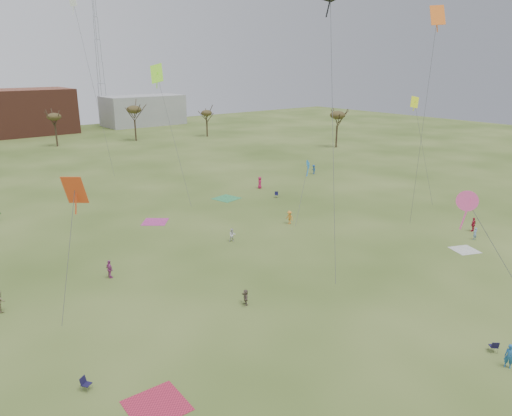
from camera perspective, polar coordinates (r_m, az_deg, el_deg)
ground at (r=40.46m, az=10.93°, el=-11.40°), size 260.00×260.00×0.00m
flyer_near_right at (r=36.28m, az=27.91°, el=-15.31°), size 0.59×0.71×1.65m
spectator_fore_a at (r=61.45m, az=24.43°, el=-1.79°), size 0.99×0.43×1.68m
spectator_fore_b at (r=43.66m, az=-28.16°, el=-9.73°), size 0.74×0.91×1.76m
spectator_fore_c at (r=39.69m, az=-1.25°, el=-10.56°), size 0.87×1.30×1.34m
flyer_mid_b at (r=58.67m, az=4.00°, el=-1.12°), size 0.78×1.15×1.65m
flyer_mid_c at (r=58.70m, az=24.59°, el=-2.79°), size 0.58×0.45×1.42m
spectator_mid_d at (r=46.16m, az=-17.01°, el=-6.97°), size 0.55×1.06×1.73m
spectator_mid_e at (r=52.95m, az=-2.83°, el=-3.23°), size 0.89×0.82×1.48m
flyer_far_b at (r=75.08m, az=0.45°, el=3.04°), size 1.04×1.06×1.85m
flyer_far_c at (r=85.52m, az=6.87°, el=4.58°), size 0.95×1.21×1.64m
blanket_red at (r=30.49m, az=-11.73°, el=-22.03°), size 3.34×3.34×0.03m
blanket_cream at (r=55.31m, az=23.56°, el=-4.61°), size 3.19×3.19×0.03m
blanket_plum at (r=60.76m, az=-11.90°, el=-1.63°), size 4.13×4.13×0.03m
blanket_olive at (r=69.76m, az=-3.54°, el=1.14°), size 3.87×3.87×0.03m
camp_chair_left at (r=32.53m, az=-19.51°, el=-19.36°), size 0.72×0.73×0.87m
camp_chair_center at (r=37.81m, az=26.37°, el=-14.73°), size 0.74×0.74×0.87m
camp_chair_right at (r=70.11m, az=2.44°, el=1.45°), size 0.73×0.74×0.87m
kites_aloft at (r=56.61m, az=-8.91°, el=20.22°), size 59.37×71.88×27.89m
tree_line at (r=105.30m, az=-25.18°, el=8.90°), size 117.44×49.32×8.91m
building_brick at (r=146.78m, az=-26.19°, el=10.21°), size 26.00×16.00×12.00m
building_grey at (r=156.64m, az=-13.25°, el=11.24°), size 24.00×12.00×9.00m
radio_tower at (r=158.39m, az=-18.16°, el=16.26°), size 1.51×1.72×41.00m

